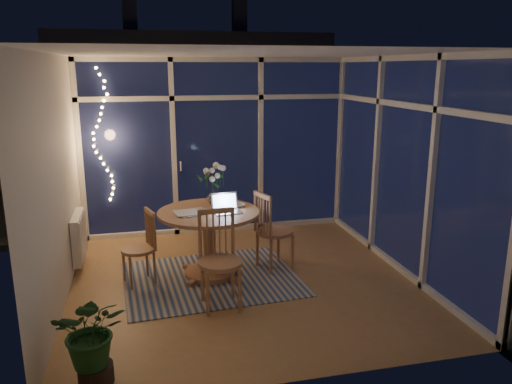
{
  "coord_description": "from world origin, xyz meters",
  "views": [
    {
      "loc": [
        -1.13,
        -5.36,
        2.46
      ],
      "look_at": [
        0.19,
        0.25,
        1.01
      ],
      "focal_mm": 35.0,
      "sensor_mm": 36.0,
      "label": 1
    }
  ],
  "objects_px": {
    "dining_table": "(209,244)",
    "laptop": "(227,203)",
    "flower_vase": "(214,196)",
    "potted_plant": "(93,340)",
    "chair_front": "(220,261)",
    "chair_left": "(138,248)",
    "chair_right": "(275,230)"
  },
  "relations": [
    {
      "from": "chair_left",
      "to": "chair_right",
      "type": "distance_m",
      "value": 1.66
    },
    {
      "from": "chair_front",
      "to": "flower_vase",
      "type": "bearing_deg",
      "value": 82.81
    },
    {
      "from": "potted_plant",
      "to": "flower_vase",
      "type": "bearing_deg",
      "value": 59.56
    },
    {
      "from": "dining_table",
      "to": "flower_vase",
      "type": "relative_size",
      "value": 5.71
    },
    {
      "from": "chair_front",
      "to": "laptop",
      "type": "bearing_deg",
      "value": 72.4
    },
    {
      "from": "chair_front",
      "to": "chair_left",
      "type": "bearing_deg",
      "value": 134.22
    },
    {
      "from": "chair_front",
      "to": "chair_right",
      "type": "bearing_deg",
      "value": 45.38
    },
    {
      "from": "dining_table",
      "to": "potted_plant",
      "type": "height_order",
      "value": "dining_table"
    },
    {
      "from": "chair_right",
      "to": "potted_plant",
      "type": "distance_m",
      "value": 2.81
    },
    {
      "from": "chair_left",
      "to": "chair_front",
      "type": "distance_m",
      "value": 1.16
    },
    {
      "from": "flower_vase",
      "to": "potted_plant",
      "type": "bearing_deg",
      "value": -120.44
    },
    {
      "from": "potted_plant",
      "to": "dining_table",
      "type": "bearing_deg",
      "value": 57.97
    },
    {
      "from": "dining_table",
      "to": "laptop",
      "type": "height_order",
      "value": "laptop"
    },
    {
      "from": "laptop",
      "to": "flower_vase",
      "type": "xyz_separation_m",
      "value": [
        -0.1,
        0.42,
        -0.01
      ]
    },
    {
      "from": "chair_front",
      "to": "potted_plant",
      "type": "relative_size",
      "value": 1.37
    },
    {
      "from": "flower_vase",
      "to": "dining_table",
      "type": "bearing_deg",
      "value": -109.49
    },
    {
      "from": "dining_table",
      "to": "chair_right",
      "type": "xyz_separation_m",
      "value": [
        0.83,
        0.06,
        0.1
      ]
    },
    {
      "from": "potted_plant",
      "to": "chair_left",
      "type": "bearing_deg",
      "value": 79.21
    },
    {
      "from": "flower_vase",
      "to": "potted_plant",
      "type": "xyz_separation_m",
      "value": [
        -1.29,
        -2.2,
        -0.54
      ]
    },
    {
      "from": "chair_left",
      "to": "flower_vase",
      "type": "distance_m",
      "value": 1.11
    },
    {
      "from": "dining_table",
      "to": "chair_front",
      "type": "bearing_deg",
      "value": -90.08
    },
    {
      "from": "laptop",
      "to": "flower_vase",
      "type": "height_order",
      "value": "laptop"
    },
    {
      "from": "laptop",
      "to": "flower_vase",
      "type": "bearing_deg",
      "value": 96.1
    },
    {
      "from": "chair_left",
      "to": "flower_vase",
      "type": "xyz_separation_m",
      "value": [
        0.94,
        0.34,
        0.48
      ]
    },
    {
      "from": "chair_right",
      "to": "laptop",
      "type": "bearing_deg",
      "value": 86.91
    },
    {
      "from": "flower_vase",
      "to": "laptop",
      "type": "bearing_deg",
      "value": -77.08
    },
    {
      "from": "chair_front",
      "to": "potted_plant",
      "type": "height_order",
      "value": "chair_front"
    },
    {
      "from": "chair_right",
      "to": "laptop",
      "type": "relative_size",
      "value": 3.2
    },
    {
      "from": "flower_vase",
      "to": "chair_right",
      "type": "bearing_deg",
      "value": -19.18
    },
    {
      "from": "chair_left",
      "to": "potted_plant",
      "type": "xyz_separation_m",
      "value": [
        -0.36,
        -1.87,
        -0.06
      ]
    },
    {
      "from": "dining_table",
      "to": "chair_left",
      "type": "distance_m",
      "value": 0.83
    },
    {
      "from": "chair_right",
      "to": "laptop",
      "type": "height_order",
      "value": "laptop"
    }
  ]
}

